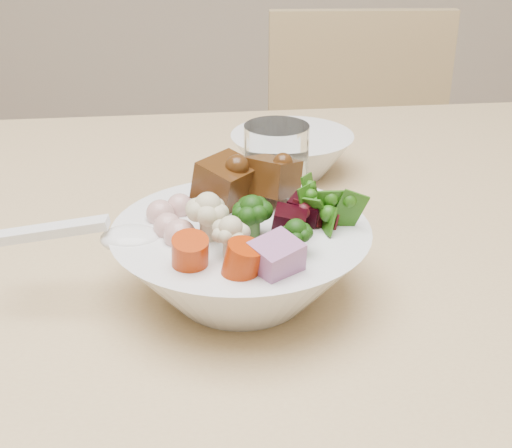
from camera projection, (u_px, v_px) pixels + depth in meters
The scene contains 6 objects.
dining_table at pixel (432, 297), 0.84m from camera, with size 1.86×1.22×0.81m.
chair_far at pixel (361, 197), 1.64m from camera, with size 0.44×0.44×0.91m.
food_bowl at pixel (243, 256), 0.68m from camera, with size 0.24×0.24×0.13m.
soup_spoon at pixel (110, 236), 0.65m from camera, with size 0.16×0.05×0.03m.
water_glass at pixel (276, 182), 0.80m from camera, with size 0.07×0.07×0.12m.
side_bowl at pixel (292, 154), 0.96m from camera, with size 0.16×0.16×0.05m, color white, non-canonical shape.
Camera 1 is at (0.09, -0.56, 1.18)m, focal length 50.00 mm.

